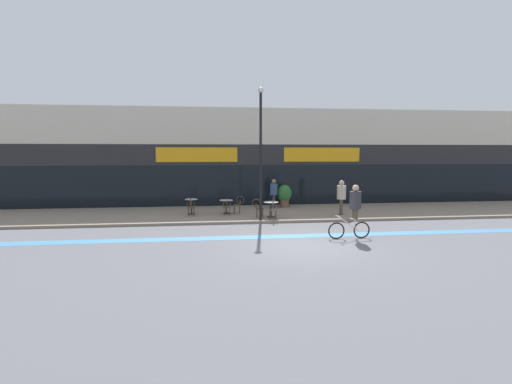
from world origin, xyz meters
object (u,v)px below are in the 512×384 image
at_px(lamp_post, 261,146).
at_px(pedestrian_far_end, 341,194).
at_px(cafe_chair_1_side, 238,203).
at_px(bistro_table_1, 226,204).
at_px(planter_pot, 284,195).
at_px(pedestrian_near_end, 274,191).
at_px(cafe_chair_0_near, 191,206).
at_px(cafe_chair_1_near, 227,205).
at_px(bistro_table_0, 191,204).
at_px(cyclist_0, 354,207).
at_px(cafe_chair_2_near, 273,208).
at_px(cafe_chair_2_side, 258,207).
at_px(bistro_table_2, 271,206).

bearing_deg(lamp_post, pedestrian_far_end, 13.21).
xyz_separation_m(cafe_chair_1_side, pedestrian_far_end, (5.09, -1.16, 0.52)).
height_order(bistro_table_1, cafe_chair_1_side, cafe_chair_1_side).
relative_size(planter_pot, pedestrian_near_end, 0.80).
distance_m(cafe_chair_0_near, cafe_chair_1_near, 1.77).
bearing_deg(bistro_table_0, bistro_table_1, -0.18).
bearing_deg(pedestrian_near_end, cafe_chair_1_side, -139.07).
relative_size(cafe_chair_1_side, lamp_post, 0.15).
bearing_deg(lamp_post, cyclist_0, -52.37).
bearing_deg(cafe_chair_0_near, cafe_chair_1_near, -86.55).
bearing_deg(bistro_table_0, cafe_chair_2_near, -27.99).
bearing_deg(cafe_chair_1_side, bistro_table_1, 7.38).
bearing_deg(cafe_chair_2_side, cafe_chair_1_near, 153.13).
height_order(cafe_chair_1_side, cafe_chair_2_near, same).
relative_size(cafe_chair_1_near, cafe_chair_1_side, 1.00).
relative_size(cafe_chair_2_near, lamp_post, 0.15).
xyz_separation_m(bistro_table_1, bistro_table_2, (2.10, -1.42, 0.03)).
bearing_deg(cyclist_0, cafe_chair_2_near, -60.12).
bearing_deg(pedestrian_far_end, cafe_chair_1_side, 2.99).
height_order(cafe_chair_1_near, cafe_chair_2_side, same).
xyz_separation_m(cafe_chair_2_near, lamp_post, (-0.61, -0.12, 2.93)).
distance_m(cafe_chair_2_side, cyclist_0, 5.57).
xyz_separation_m(cafe_chair_2_side, lamp_post, (0.01, -0.74, 2.93)).
bearing_deg(bistro_table_1, planter_pot, 29.98).
bearing_deg(pedestrian_near_end, cafe_chair_2_side, -111.71).
bearing_deg(bistro_table_0, cafe_chair_2_side, -23.74).
relative_size(bistro_table_1, cyclist_0, 0.34).
xyz_separation_m(bistro_table_0, cafe_chair_1_side, (2.39, -0.02, -0.03)).
height_order(bistro_table_0, planter_pot, planter_pot).
bearing_deg(bistro_table_1, cafe_chair_1_side, -1.01).
bearing_deg(cafe_chair_1_side, planter_pot, -136.27).
height_order(planter_pot, pedestrian_near_end, pedestrian_near_end).
height_order(lamp_post, pedestrian_near_end, lamp_post).
height_order(bistro_table_2, pedestrian_far_end, pedestrian_far_end).
relative_size(cafe_chair_2_near, cyclist_0, 0.44).
bearing_deg(cafe_chair_2_side, pedestrian_far_end, 4.80).
bearing_deg(pedestrian_far_end, bistro_table_1, 4.24).
relative_size(cyclist_0, pedestrian_near_end, 1.27).
xyz_separation_m(cafe_chair_2_side, cyclist_0, (3.02, -4.64, 0.57)).
bearing_deg(cafe_chair_0_near, cafe_chair_2_near, -106.61).
distance_m(bistro_table_0, planter_pot, 5.58).
xyz_separation_m(bistro_table_0, planter_pot, (5.21, 1.98, 0.16)).
height_order(cafe_chair_2_side, pedestrian_far_end, pedestrian_far_end).
bearing_deg(cyclist_0, bistro_table_1, -54.44).
bearing_deg(bistro_table_2, planter_pot, 68.46).
bearing_deg(pedestrian_far_end, cafe_chair_1_near, 10.37).
bearing_deg(lamp_post, cafe_chair_0_near, 154.65).
xyz_separation_m(pedestrian_near_end, pedestrian_far_end, (2.92, -3.01, 0.07)).
bearing_deg(cafe_chair_0_near, cafe_chair_2_side, -100.19).
bearing_deg(cafe_chair_1_side, cafe_chair_2_near, 134.16).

